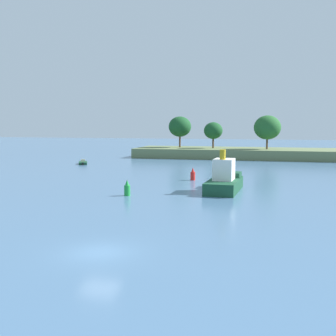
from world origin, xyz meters
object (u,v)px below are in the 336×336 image
Objects in this scene: fishing_skiff at (83,163)px; channel_buoy_green at (127,189)px; tugboat at (224,180)px; channel_buoy_red at (193,175)px.

fishing_skiff is 2.26× the size of channel_buoy_green.
tugboat is 4.92× the size of channel_buoy_green.
fishing_skiff is at bearing 144.72° from channel_buoy_red.
channel_buoy_green is (-10.55, -6.06, -0.56)m from tugboat.
channel_buoy_green reaches higher than fishing_skiff.
fishing_skiff is 32.41m from channel_buoy_red.
tugboat is 4.92× the size of channel_buoy_red.
tugboat is 10.57m from channel_buoy_red.
tugboat is at bearing -40.77° from fishing_skiff.
channel_buoy_red and channel_buoy_green have the same top height.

